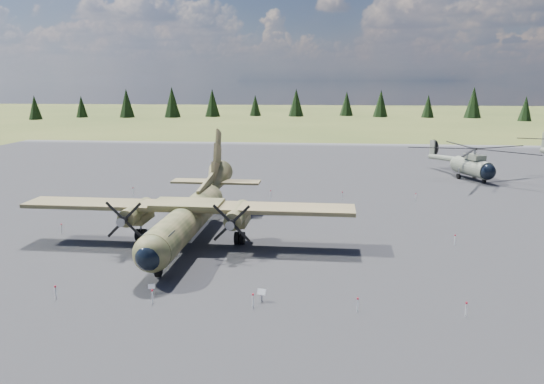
# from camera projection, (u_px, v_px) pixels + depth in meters

# --- Properties ---
(ground) EXTENTS (500.00, 500.00, 0.00)m
(ground) POSITION_uv_depth(u_px,v_px,m) (251.00, 239.00, 44.14)
(ground) COLOR brown
(ground) RESTS_ON ground
(apron) EXTENTS (120.00, 120.00, 0.04)m
(apron) POSITION_uv_depth(u_px,v_px,m) (265.00, 210.00, 53.87)
(apron) COLOR #535358
(apron) RESTS_ON ground
(transport_plane) EXTENTS (26.47, 24.10, 8.76)m
(transport_plane) POSITION_uv_depth(u_px,v_px,m) (191.00, 211.00, 43.16)
(transport_plane) COLOR #3B4425
(transport_plane) RESTS_ON ground
(helicopter_near) EXTENTS (21.77, 21.92, 4.33)m
(helicopter_near) POSITION_uv_depth(u_px,v_px,m) (472.00, 157.00, 69.86)
(helicopter_near) COLOR gray
(helicopter_near) RESTS_ON ground
(info_placard_left) EXTENTS (0.44, 0.28, 0.65)m
(info_placard_left) POSITION_uv_depth(u_px,v_px,m) (152.00, 287.00, 32.65)
(info_placard_left) COLOR gray
(info_placard_left) RESTS_ON ground
(info_placard_right) EXTENTS (0.55, 0.32, 0.81)m
(info_placard_right) POSITION_uv_depth(u_px,v_px,m) (262.00, 293.00, 31.49)
(info_placard_right) COLOR gray
(info_placard_right) RESTS_ON ground
(barrier_fence) EXTENTS (33.12, 29.62, 0.85)m
(barrier_fence) POSITION_uv_depth(u_px,v_px,m) (245.00, 233.00, 44.00)
(barrier_fence) COLOR white
(barrier_fence) RESTS_ON ground
(treeline) EXTENTS (335.47, 334.63, 10.97)m
(treeline) POSITION_uv_depth(u_px,v_px,m) (310.00, 183.00, 42.86)
(treeline) COLOR black
(treeline) RESTS_ON ground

